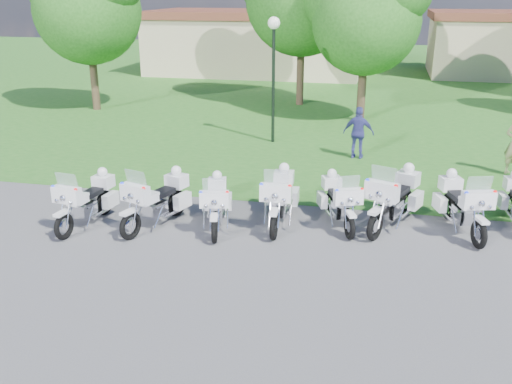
% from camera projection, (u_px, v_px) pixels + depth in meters
% --- Properties ---
extents(ground, '(100.00, 100.00, 0.00)m').
position_uv_depth(ground, '(249.00, 250.00, 12.68)').
color(ground, '#515156').
rests_on(ground, ground).
extents(grass_lawn, '(100.00, 48.00, 0.01)m').
position_uv_depth(grass_lawn, '(344.00, 77.00, 37.47)').
color(grass_lawn, '#256620').
rests_on(grass_lawn, ground).
extents(motorcycle_0, '(0.92, 2.28, 1.54)m').
position_uv_depth(motorcycle_0, '(87.00, 200.00, 13.88)').
color(motorcycle_0, black).
rests_on(motorcycle_0, ground).
extents(motorcycle_1, '(1.26, 2.32, 1.61)m').
position_uv_depth(motorcycle_1, '(158.00, 199.00, 13.83)').
color(motorcycle_1, black).
rests_on(motorcycle_1, ground).
extents(motorcycle_2, '(1.05, 2.17, 1.48)m').
position_uv_depth(motorcycle_2, '(216.00, 203.00, 13.73)').
color(motorcycle_2, black).
rests_on(motorcycle_2, ground).
extents(motorcycle_3, '(0.85, 2.41, 1.62)m').
position_uv_depth(motorcycle_3, '(280.00, 197.00, 13.94)').
color(motorcycle_3, black).
rests_on(motorcycle_3, ground).
extents(motorcycle_4, '(1.22, 2.09, 1.48)m').
position_uv_depth(motorcycle_4, '(339.00, 200.00, 13.90)').
color(motorcycle_4, black).
rests_on(motorcycle_4, ground).
extents(motorcycle_5, '(1.45, 2.41, 1.72)m').
position_uv_depth(motorcycle_5, '(394.00, 198.00, 13.77)').
color(motorcycle_5, black).
rests_on(motorcycle_5, ground).
extents(motorcycle_6, '(1.23, 2.33, 1.61)m').
position_uv_depth(motorcycle_6, '(462.00, 204.00, 13.51)').
color(motorcycle_6, black).
rests_on(motorcycle_6, ground).
extents(lamp_post, '(0.44, 0.44, 4.56)m').
position_uv_depth(lamp_post, '(274.00, 50.00, 20.49)').
color(lamp_post, black).
rests_on(lamp_post, ground).
extents(tree_0, '(5.68, 4.85, 7.58)m').
position_uv_depth(tree_0, '(86.00, 0.00, 25.74)').
color(tree_0, '#38281C').
rests_on(tree_0, ground).
extents(tree_2, '(5.30, 4.52, 7.06)m').
position_uv_depth(tree_2, '(366.00, 9.00, 23.51)').
color(tree_2, '#38281C').
rests_on(tree_2, ground).
extents(building_west, '(14.56, 8.32, 4.10)m').
position_uv_depth(building_west, '(258.00, 41.00, 38.94)').
color(building_west, '#C2AF8C').
rests_on(building_west, ground).
extents(bystander_c, '(1.08, 0.54, 1.77)m').
position_uv_depth(bystander_c, '(359.00, 133.00, 19.25)').
color(bystander_c, '#373884').
rests_on(bystander_c, ground).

